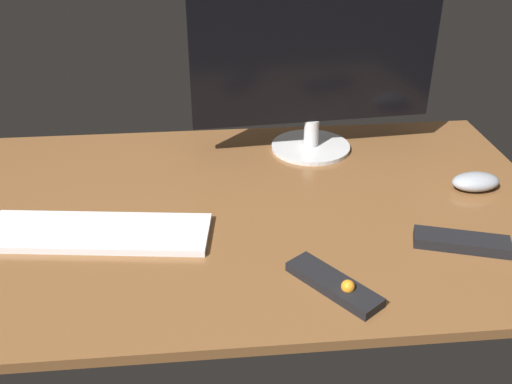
% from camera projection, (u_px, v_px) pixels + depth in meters
% --- Properties ---
extents(desk, '(1.40, 0.84, 0.02)m').
position_uv_depth(desk, '(234.00, 211.00, 1.26)').
color(desk, brown).
rests_on(desk, ground).
extents(monitor, '(0.60, 0.20, 0.42)m').
position_uv_depth(monitor, '(315.00, 65.00, 1.40)').
color(monitor, silver).
rests_on(monitor, desk).
extents(keyboard, '(0.46, 0.19, 0.01)m').
position_uv_depth(keyboard, '(98.00, 232.00, 1.16)').
color(keyboard, white).
rests_on(keyboard, desk).
extents(computer_mouse, '(0.11, 0.07, 0.04)m').
position_uv_depth(computer_mouse, '(476.00, 182.00, 1.32)').
color(computer_mouse, '#999EA5').
rests_on(computer_mouse, desk).
extents(media_remote, '(0.15, 0.18, 0.03)m').
position_uv_depth(media_remote, '(335.00, 284.00, 1.01)').
color(media_remote, black).
rests_on(media_remote, desk).
extents(tv_remote, '(0.19, 0.11, 0.02)m').
position_uv_depth(tv_remote, '(462.00, 242.00, 1.12)').
color(tv_remote, black).
rests_on(tv_remote, desk).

